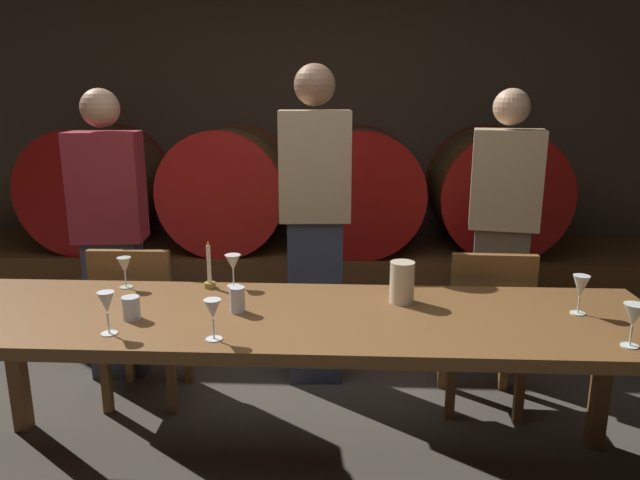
{
  "coord_description": "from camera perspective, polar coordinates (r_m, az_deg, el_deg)",
  "views": [
    {
      "loc": [
        0.42,
        -1.88,
        1.61
      ],
      "look_at": [
        0.29,
        0.72,
        0.96
      ],
      "focal_mm": 32.79,
      "sensor_mm": 36.0,
      "label": 1
    }
  ],
  "objects": [
    {
      "name": "wine_glass_left",
      "position": [
        2.26,
        -20.1,
        -5.89
      ],
      "size": [
        0.06,
        0.06,
        0.16
      ],
      "color": "white",
      "rests_on": "dining_table"
    },
    {
      "name": "guest_left",
      "position": [
        3.5,
        -19.7,
        0.51
      ],
      "size": [
        0.41,
        0.28,
        1.65
      ],
      "rotation": [
        0.0,
        0.0,
        3.26
      ],
      "color": "#33384C",
      "rests_on": "ground"
    },
    {
      "name": "cup_left",
      "position": [
        2.4,
        -17.95,
        -6.33
      ],
      "size": [
        0.07,
        0.07,
        0.09
      ],
      "primitive_type": "cylinder",
      "color": "silver",
      "rests_on": "dining_table"
    },
    {
      "name": "wine_barrel_far_left",
      "position": [
        4.79,
        -20.82,
        4.88
      ],
      "size": [
        0.9,
        0.82,
        0.9
      ],
      "color": "#513319",
      "rests_on": "barrel_shelf"
    },
    {
      "name": "wine_glass_right",
      "position": [
        2.54,
        24.08,
        -4.26
      ],
      "size": [
        0.07,
        0.07,
        0.16
      ],
      "color": "silver",
      "rests_on": "dining_table"
    },
    {
      "name": "pitcher",
      "position": [
        2.48,
        8.0,
        -4.1
      ],
      "size": [
        0.1,
        0.1,
        0.18
      ],
      "color": "beige",
      "rests_on": "dining_table"
    },
    {
      "name": "wine_barrel_center_right",
      "position": [
        4.39,
        3.92,
        5.0
      ],
      "size": [
        0.9,
        0.82,
        0.9
      ],
      "color": "brown",
      "rests_on": "barrel_shelf"
    },
    {
      "name": "wine_glass_center_right",
      "position": [
        2.11,
        -10.42,
        -6.81
      ],
      "size": [
        0.06,
        0.06,
        0.15
      ],
      "color": "white",
      "rests_on": "dining_table"
    },
    {
      "name": "wine_barrel_center_left",
      "position": [
        4.48,
        -8.8,
        5.06
      ],
      "size": [
        0.9,
        0.82,
        0.9
      ],
      "color": "brown",
      "rests_on": "barrel_shelf"
    },
    {
      "name": "wine_barrel_far_right",
      "position": [
        4.52,
        16.64,
        4.71
      ],
      "size": [
        0.9,
        0.82,
        0.9
      ],
      "color": "#513319",
      "rests_on": "barrel_shelf"
    },
    {
      "name": "back_wall",
      "position": [
        4.91,
        -2.05,
        12.17
      ],
      "size": [
        6.57,
        0.24,
        2.91
      ],
      "primitive_type": "cube",
      "color": "#473A2D",
      "rests_on": "ground"
    },
    {
      "name": "chair_right",
      "position": [
        3.1,
        15.85,
        -7.83
      ],
      "size": [
        0.41,
        0.41,
        0.88
      ],
      "rotation": [
        0.0,
        0.0,
        3.11
      ],
      "color": "brown",
      "rests_on": "ground"
    },
    {
      "name": "barrel_shelf",
      "position": [
        4.57,
        -2.5,
        -3.47
      ],
      "size": [
        5.91,
        0.9,
        0.48
      ],
      "primitive_type": "cube",
      "color": "brown",
      "rests_on": "ground"
    },
    {
      "name": "wine_glass_far_right",
      "position": [
        2.29,
        28.28,
        -6.55
      ],
      "size": [
        0.07,
        0.07,
        0.16
      ],
      "color": "silver",
      "rests_on": "dining_table"
    },
    {
      "name": "chair_left",
      "position": [
        3.19,
        -17.1,
        -7.27
      ],
      "size": [
        0.41,
        0.41,
        0.88
      ],
      "rotation": [
        0.0,
        0.0,
        3.16
      ],
      "color": "brown",
      "rests_on": "ground"
    },
    {
      "name": "dining_table",
      "position": [
        2.38,
        -2.48,
        -8.68
      ],
      "size": [
        2.93,
        0.76,
        0.76
      ],
      "color": "brown",
      "rests_on": "ground"
    },
    {
      "name": "candle_center",
      "position": [
        2.69,
        -10.74,
        -3.32
      ],
      "size": [
        0.05,
        0.05,
        0.22
      ],
      "color": "olive",
      "rests_on": "dining_table"
    },
    {
      "name": "guest_center",
      "position": [
        3.22,
        -0.5,
        1.48
      ],
      "size": [
        0.4,
        0.27,
        1.77
      ],
      "rotation": [
        0.0,
        0.0,
        3.21
      ],
      "color": "#33384C",
      "rests_on": "ground"
    },
    {
      "name": "cup_right",
      "position": [
        2.38,
        -8.07,
        -5.79
      ],
      "size": [
        0.06,
        0.06,
        0.1
      ],
      "primitive_type": "cylinder",
      "color": "silver",
      "rests_on": "dining_table"
    },
    {
      "name": "guest_right",
      "position": [
        3.53,
        17.34,
        0.75
      ],
      "size": [
        0.42,
        0.31,
        1.65
      ],
      "rotation": [
        0.0,
        0.0,
        2.95
      ],
      "color": "brown",
      "rests_on": "ground"
    },
    {
      "name": "wine_glass_far_left",
      "position": [
        2.78,
        -18.54,
        -2.47
      ],
      "size": [
        0.06,
        0.06,
        0.14
      ],
      "color": "silver",
      "rests_on": "dining_table"
    },
    {
      "name": "wine_glass_center_left",
      "position": [
        2.68,
        -8.49,
        -2.27
      ],
      "size": [
        0.07,
        0.07,
        0.15
      ],
      "color": "white",
      "rests_on": "dining_table"
    }
  ]
}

